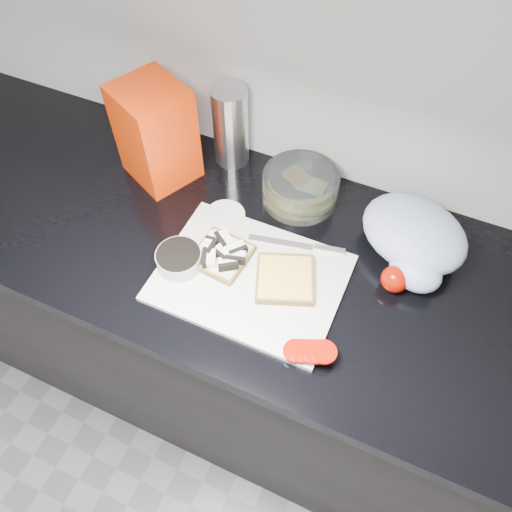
{
  "coord_description": "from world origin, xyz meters",
  "views": [
    {
      "loc": [
        0.22,
        0.57,
        1.82
      ],
      "look_at": [
        -0.04,
        1.15,
        0.95
      ],
      "focal_mm": 35.0,
      "sensor_mm": 36.0,
      "label": 1
    }
  ],
  "objects_px": {
    "bread_bag": "(156,133)",
    "steel_canister": "(231,127)",
    "cutting_board": "(250,278)",
    "glass_bowl": "(300,187)"
  },
  "relations": [
    {
      "from": "cutting_board",
      "to": "steel_canister",
      "type": "height_order",
      "value": "steel_canister"
    },
    {
      "from": "cutting_board",
      "to": "glass_bowl",
      "type": "xyz_separation_m",
      "value": [
        0.01,
        0.27,
        0.03
      ]
    },
    {
      "from": "glass_bowl",
      "to": "steel_canister",
      "type": "distance_m",
      "value": 0.23
    },
    {
      "from": "glass_bowl",
      "to": "bread_bag",
      "type": "xyz_separation_m",
      "value": [
        -0.36,
        -0.06,
        0.09
      ]
    },
    {
      "from": "bread_bag",
      "to": "steel_canister",
      "type": "distance_m",
      "value": 0.19
    },
    {
      "from": "glass_bowl",
      "to": "steel_canister",
      "type": "height_order",
      "value": "steel_canister"
    },
    {
      "from": "glass_bowl",
      "to": "bread_bag",
      "type": "distance_m",
      "value": 0.37
    },
    {
      "from": "steel_canister",
      "to": "cutting_board",
      "type": "bearing_deg",
      "value": -58.35
    },
    {
      "from": "bread_bag",
      "to": "steel_canister",
      "type": "relative_size",
      "value": 1.17
    },
    {
      "from": "bread_bag",
      "to": "steel_canister",
      "type": "bearing_deg",
      "value": 64.65
    }
  ]
}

